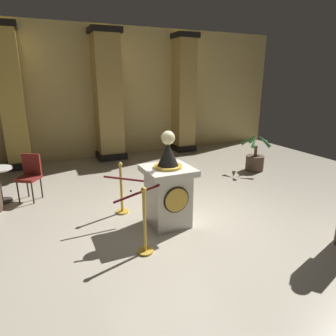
{
  "coord_description": "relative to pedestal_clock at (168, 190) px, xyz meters",
  "views": [
    {
      "loc": [
        -2.15,
        -4.26,
        2.46
      ],
      "look_at": [
        -0.2,
        0.03,
        1.02
      ],
      "focal_mm": 31.73,
      "sensor_mm": 36.0,
      "label": 1
    }
  ],
  "objects": [
    {
      "name": "ground_plane",
      "position": [
        0.2,
        -0.02,
        -0.64
      ],
      "size": [
        12.45,
        12.45,
        0.0
      ],
      "primitive_type": "plane",
      "color": "#B2A893"
    },
    {
      "name": "back_wall",
      "position": [
        0.2,
        5.27,
        1.35
      ],
      "size": [
        12.45,
        0.16,
        3.99
      ],
      "primitive_type": "cube",
      "color": "tan",
      "rests_on": "ground_plane"
    },
    {
      "name": "pedestal_clock",
      "position": [
        0.0,
        0.0,
        0.0
      ],
      "size": [
        0.79,
        0.79,
        1.65
      ],
      "color": "beige",
      "rests_on": "ground_plane"
    },
    {
      "name": "stanchion_near",
      "position": [
        -0.6,
        0.78,
        -0.29
      ],
      "size": [
        0.24,
        0.24,
        1.0
      ],
      "color": "gold",
      "rests_on": "ground_plane"
    },
    {
      "name": "stanchion_far",
      "position": [
        -0.67,
        -0.67,
        -0.28
      ],
      "size": [
        0.24,
        0.24,
        1.02
      ],
      "color": "gold",
      "rests_on": "ground_plane"
    },
    {
      "name": "velvet_rope",
      "position": [
        -0.64,
        0.06,
        0.15
      ],
      "size": [
        0.77,
        0.8,
        0.22
      ],
      "color": "#591419"
    },
    {
      "name": "column_left",
      "position": [
        -2.4,
        4.88,
        1.26
      ],
      "size": [
        0.73,
        0.73,
        3.83
      ],
      "color": "black",
      "rests_on": "ground_plane"
    },
    {
      "name": "column_right",
      "position": [
        2.8,
        4.88,
        1.26
      ],
      "size": [
        0.75,
        0.75,
        3.83
      ],
      "color": "black",
      "rests_on": "ground_plane"
    },
    {
      "name": "column_centre_rear",
      "position": [
        0.2,
        4.88,
        1.26
      ],
      "size": [
        0.89,
        0.89,
        3.83
      ],
      "color": "black",
      "rests_on": "ground_plane"
    },
    {
      "name": "potted_palm_right",
      "position": [
        3.48,
        1.88,
        -0.31
      ],
      "size": [
        0.83,
        0.81,
        1.05
      ],
      "color": "#4C3828",
      "rests_on": "ground_plane"
    },
    {
      "name": "cafe_chair_red",
      "position": [
        -2.14,
        2.22,
        -0.07
      ],
      "size": [
        0.55,
        0.55,
        0.96
      ],
      "color": "black",
      "rests_on": "ground_plane"
    }
  ]
}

